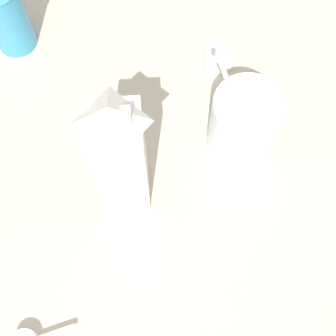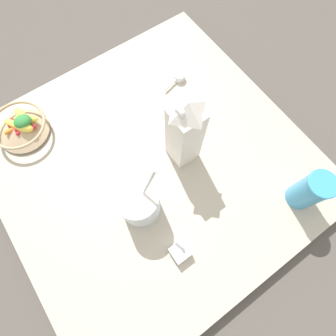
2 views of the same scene
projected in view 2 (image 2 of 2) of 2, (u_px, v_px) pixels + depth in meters
name	position (u px, v px, depth m)	size (l,w,h in m)	color
ground_plane	(153.00, 166.00, 0.92)	(6.00, 6.00, 0.00)	#4C4742
countertop	(153.00, 164.00, 0.90)	(0.98, 0.98, 0.05)	#B2A893
fruit_bowl	(21.00, 126.00, 0.88)	(0.18, 0.18, 0.08)	tan
milk_carton	(185.00, 132.00, 0.75)	(0.08, 0.08, 0.29)	silver
yogurt_tub	(139.00, 202.00, 0.75)	(0.12, 0.13, 0.27)	silver
drinking_cup	(310.00, 191.00, 0.76)	(0.08, 0.08, 0.15)	#3893C6
spice_jar	(180.00, 252.00, 0.76)	(0.05, 0.05, 0.03)	silver
measuring_scoop	(179.00, 77.00, 0.98)	(0.04, 0.10, 0.02)	white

